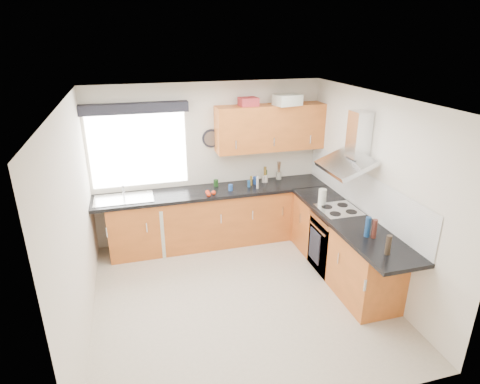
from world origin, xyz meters
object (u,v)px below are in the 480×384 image
object	(u,v)px
extractor_hood	(352,149)
washing_machine	(150,228)
oven	(336,242)
upper_cabinets	(270,128)

from	to	relation	value
extractor_hood	washing_machine	world-z (taller)	extractor_hood
extractor_hood	washing_machine	distance (m)	3.19
washing_machine	oven	bearing A→B (deg)	-11.46
oven	upper_cabinets	size ratio (longest dim) A/B	0.50
extractor_hood	upper_cabinets	world-z (taller)	upper_cabinets
oven	extractor_hood	bearing A→B (deg)	-0.00
oven	washing_machine	world-z (taller)	oven
oven	extractor_hood	size ratio (longest dim) A/B	1.09
upper_cabinets	washing_machine	distance (m)	2.41
washing_machine	upper_cabinets	bearing A→B (deg)	17.63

